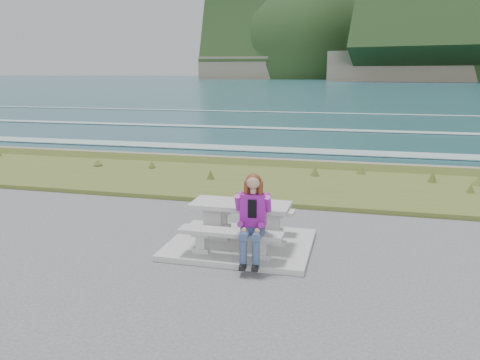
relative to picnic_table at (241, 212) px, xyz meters
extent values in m
cube|color=#A4A39E|center=(0.00, 0.00, -0.63)|extent=(2.60, 2.10, 0.10)
cube|color=#A4A39E|center=(-0.54, 0.00, -0.54)|extent=(0.62, 0.12, 0.08)
cube|color=#A4A39E|center=(-0.54, 0.00, -0.25)|extent=(0.34, 0.09, 0.51)
cube|color=#A4A39E|center=(-0.54, 0.00, 0.05)|extent=(0.62, 0.12, 0.08)
cube|color=#A4A39E|center=(0.54, 0.00, -0.54)|extent=(0.62, 0.12, 0.08)
cube|color=#A4A39E|center=(0.54, 0.00, -0.25)|extent=(0.34, 0.09, 0.51)
cube|color=#A4A39E|center=(0.54, 0.00, 0.05)|extent=(0.62, 0.12, 0.08)
cube|color=#A4A39E|center=(0.00, 0.00, 0.13)|extent=(1.80, 0.75, 0.08)
cube|color=#A4A39E|center=(-0.54, -0.70, -0.54)|extent=(0.30, 0.12, 0.08)
cube|color=#A4A39E|center=(-0.54, -0.70, -0.39)|extent=(0.17, 0.09, 0.22)
cube|color=#A4A39E|center=(-0.54, -0.70, -0.24)|extent=(0.30, 0.12, 0.08)
cube|color=#A4A39E|center=(0.54, -0.70, -0.54)|extent=(0.30, 0.12, 0.08)
cube|color=#A4A39E|center=(0.54, -0.70, -0.39)|extent=(0.17, 0.09, 0.22)
cube|color=#A4A39E|center=(0.54, -0.70, -0.24)|extent=(0.30, 0.12, 0.08)
cube|color=#A4A39E|center=(0.00, -0.70, -0.17)|extent=(1.80, 0.35, 0.07)
cube|color=#A4A39E|center=(-0.54, 0.70, -0.54)|extent=(0.30, 0.12, 0.08)
cube|color=#A4A39E|center=(-0.54, 0.70, -0.39)|extent=(0.17, 0.09, 0.22)
cube|color=#A4A39E|center=(-0.54, 0.70, -0.24)|extent=(0.30, 0.12, 0.08)
cube|color=#A4A39E|center=(0.54, 0.70, -0.54)|extent=(0.30, 0.12, 0.08)
cube|color=#A4A39E|center=(0.54, 0.70, -0.39)|extent=(0.17, 0.09, 0.22)
cube|color=#A4A39E|center=(0.54, 0.70, -0.24)|extent=(0.30, 0.12, 0.08)
cube|color=#A4A39E|center=(0.00, 0.70, -0.17)|extent=(1.80, 0.35, 0.07)
cube|color=#425A21|center=(0.00, 5.00, -0.68)|extent=(160.00, 4.50, 0.22)
cube|color=#716155|center=(0.00, 7.90, -0.68)|extent=(160.00, 0.80, 2.20)
plane|color=#1E4A56|center=(0.00, 430.00, -2.48)|extent=(1600.00, 1600.00, 0.00)
cube|color=#B3BFC1|center=(0.00, 14.00, -2.42)|extent=(220.00, 3.00, 0.06)
cube|color=#B3BFC1|center=(0.00, 22.00, -2.42)|extent=(220.00, 2.00, 0.06)
cube|color=#B3BFC1|center=(0.00, 34.00, -2.42)|extent=(220.00, 1.40, 0.06)
cube|color=#B3BFC1|center=(0.00, 52.00, -2.42)|extent=(220.00, 1.00, 0.06)
cube|color=#716155|center=(-40.00, 440.00, 6.52)|extent=(201.55, 149.04, 18.00)
ellipsoid|color=black|center=(-40.00, 440.00, 9.52)|extent=(211.86, 162.91, 145.13)
cube|color=navy|center=(0.41, -0.92, -0.30)|extent=(0.45, 0.76, 0.57)
cube|color=#8D1590|center=(0.39, -0.68, 0.26)|extent=(0.45, 0.28, 0.55)
sphere|color=tan|center=(0.39, -0.70, 0.74)|extent=(0.23, 0.23, 0.23)
sphere|color=#4F2512|center=(0.39, -0.67, 0.75)|extent=(0.25, 0.25, 0.25)
camera|label=1|loc=(1.99, -7.98, 2.48)|focal=35.00mm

